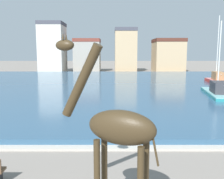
% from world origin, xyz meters
% --- Properties ---
extents(harbor_water, '(82.43, 45.09, 0.40)m').
position_xyz_m(harbor_water, '(0.00, 31.81, 0.20)').
color(harbor_water, '#2D5170').
rests_on(harbor_water, ground).
extents(quay_edge_coping, '(82.43, 0.50, 0.12)m').
position_xyz_m(quay_edge_coping, '(0.00, 9.01, 0.06)').
color(quay_edge_coping, '#ADA89E').
rests_on(quay_edge_coping, ground).
extents(giraffe_statue, '(2.71, 1.55, 4.94)m').
position_xyz_m(giraffe_statue, '(0.46, 3.91, 2.52)').
color(giraffe_statue, '#382B19').
rests_on(giraffe_statue, ground).
extents(sailboat_teal, '(3.48, 8.75, 7.53)m').
position_xyz_m(sailboat_teal, '(10.86, 22.45, 0.56)').
color(sailboat_teal, teal).
rests_on(sailboat_teal, ground).
extents(sailboat_red, '(2.18, 6.67, 9.46)m').
position_xyz_m(sailboat_red, '(14.76, 32.32, 0.67)').
color(sailboat_red, red).
rests_on(sailboat_red, ground).
extents(townhouse_corner_house, '(5.58, 7.32, 11.60)m').
position_xyz_m(townhouse_corner_house, '(-13.60, 57.49, 5.81)').
color(townhouse_corner_house, beige).
rests_on(townhouse_corner_house, ground).
extents(townhouse_wide_warehouse, '(6.35, 6.65, 7.95)m').
position_xyz_m(townhouse_wide_warehouse, '(-5.70, 59.91, 3.99)').
color(townhouse_wide_warehouse, gray).
rests_on(townhouse_wide_warehouse, ground).
extents(townhouse_tall_gabled, '(5.17, 7.25, 10.35)m').
position_xyz_m(townhouse_tall_gabled, '(3.62, 59.16, 5.19)').
color(townhouse_tall_gabled, tan).
rests_on(townhouse_tall_gabled, ground).
extents(townhouse_narrow_midrow, '(7.10, 8.05, 7.95)m').
position_xyz_m(townhouse_narrow_midrow, '(14.12, 59.87, 3.99)').
color(townhouse_narrow_midrow, tan).
rests_on(townhouse_narrow_midrow, ground).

